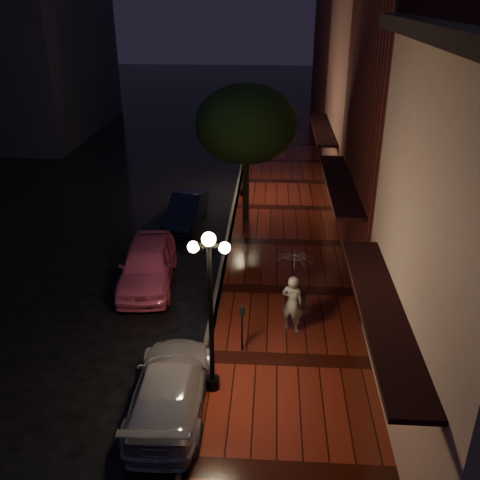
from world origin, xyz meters
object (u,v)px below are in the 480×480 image
at_px(parking_meter, 242,324).
at_px(silver_car, 170,388).
at_px(streetlamp_far, 244,146).
at_px(woman_with_umbrella, 294,281).
at_px(navy_car, 186,210).
at_px(street_tree, 246,126).
at_px(pink_car, 147,264).
at_px(streetlamp_near, 211,305).

bearing_deg(parking_meter, silver_car, -106.99).
relative_size(streetlamp_far, woman_with_umbrella, 1.71).
bearing_deg(navy_car, street_tree, 9.36).
relative_size(pink_car, parking_meter, 3.11).
bearing_deg(parking_meter, pink_car, 151.07).
relative_size(streetlamp_near, navy_car, 1.14).
bearing_deg(pink_car, silver_car, -78.29).
height_order(pink_car, parking_meter, parking_meter).
distance_m(pink_car, parking_meter, 5.15).
distance_m(streetlamp_near, parking_meter, 2.35).
relative_size(streetlamp_far, silver_car, 0.99).
bearing_deg(streetlamp_far, street_tree, -85.09).
bearing_deg(streetlamp_far, parking_meter, -87.00).
bearing_deg(parking_meter, streetlamp_near, -93.57).
distance_m(streetlamp_near, street_tree, 11.12).
height_order(navy_car, silver_car, silver_car).
bearing_deg(silver_car, woman_with_umbrella, -133.52).
relative_size(streetlamp_far, parking_meter, 3.04).
bearing_deg(streetlamp_near, street_tree, 88.65).
height_order(silver_car, parking_meter, parking_meter).
bearing_deg(street_tree, parking_meter, -87.61).
distance_m(silver_car, parking_meter, 2.78).
relative_size(pink_car, woman_with_umbrella, 1.75).
bearing_deg(woman_with_umbrella, parking_meter, 61.62).
relative_size(streetlamp_near, silver_car, 0.99).
xyz_separation_m(pink_car, parking_meter, (3.48, -3.79, 0.26)).
bearing_deg(woman_with_umbrella, navy_car, -37.49).
bearing_deg(navy_car, streetlamp_near, -74.27).
height_order(pink_car, woman_with_umbrella, woman_with_umbrella).
relative_size(pink_car, navy_car, 1.16).
xyz_separation_m(pink_car, silver_car, (1.88, -6.03, -0.12)).
relative_size(streetlamp_far, navy_car, 1.14).
distance_m(street_tree, silver_car, 12.24).
xyz_separation_m(street_tree, woman_with_umbrella, (1.79, -8.31, -2.43)).
height_order(pink_car, navy_car, pink_car).
bearing_deg(street_tree, navy_car, -174.18).
relative_size(street_tree, navy_car, 1.53).
height_order(streetlamp_far, parking_meter, streetlamp_far).
distance_m(navy_car, parking_meter, 9.60).
relative_size(street_tree, pink_car, 1.31).
xyz_separation_m(silver_car, woman_with_umbrella, (3.00, 3.32, 1.18)).
bearing_deg(streetlamp_near, parking_meter, 67.92).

